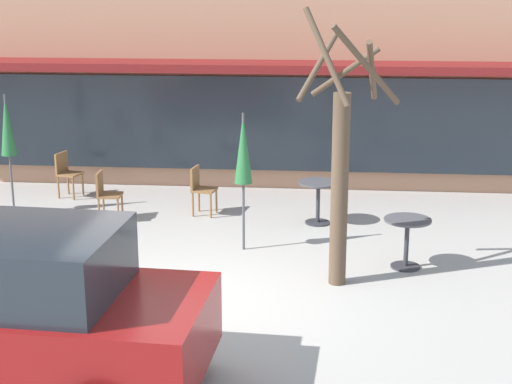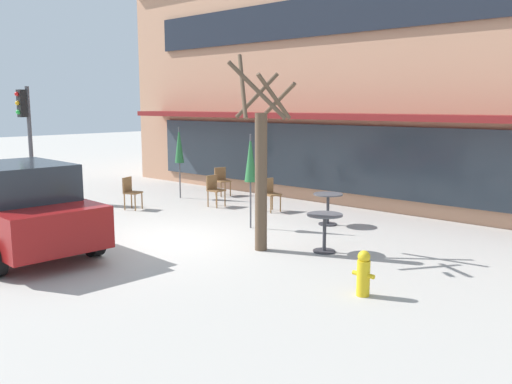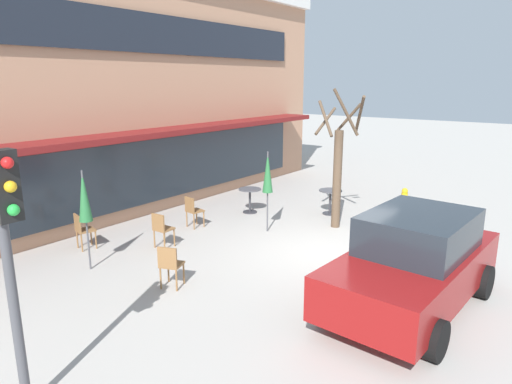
% 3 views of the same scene
% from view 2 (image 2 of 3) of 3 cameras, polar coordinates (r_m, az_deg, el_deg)
% --- Properties ---
extents(ground_plane, '(80.00, 80.00, 0.00)m').
position_cam_2_polar(ground_plane, '(11.76, -9.90, -5.05)').
color(ground_plane, '#ADA8A0').
extents(building_facade, '(17.51, 9.10, 7.40)m').
position_cam_2_polar(building_facade, '(19.24, 14.17, 11.40)').
color(building_facade, tan).
rests_on(building_facade, ground).
extents(cafe_table_near_wall, '(0.70, 0.70, 0.76)m').
position_cam_2_polar(cafe_table_near_wall, '(13.10, 7.58, -1.23)').
color(cafe_table_near_wall, '#333338').
rests_on(cafe_table_near_wall, ground).
extents(cafe_table_streetside, '(0.70, 0.70, 0.76)m').
position_cam_2_polar(cafe_table_streetside, '(10.68, 7.23, -3.60)').
color(cafe_table_streetside, '#333338').
rests_on(cafe_table_streetside, ground).
extents(patio_umbrella_green_folded, '(0.28, 0.28, 2.20)m').
position_cam_2_polar(patio_umbrella_green_folded, '(16.79, -8.09, 4.87)').
color(patio_umbrella_green_folded, '#4C4C51').
rests_on(patio_umbrella_green_folded, ground).
extents(patio_umbrella_cream_folded, '(0.28, 0.28, 2.20)m').
position_cam_2_polar(patio_umbrella_cream_folded, '(12.50, -0.58, 3.51)').
color(patio_umbrella_cream_folded, '#4C4C51').
rests_on(patio_umbrella_cream_folded, ground).
extents(cafe_chair_0, '(0.42, 0.42, 0.89)m').
position_cam_2_polar(cafe_chair_0, '(15.38, -4.40, 0.41)').
color(cafe_chair_0, olive).
rests_on(cafe_chair_0, ground).
extents(cafe_chair_1, '(0.49, 0.49, 0.89)m').
position_cam_2_polar(cafe_chair_1, '(17.25, -3.63, 1.37)').
color(cafe_chair_1, olive).
rests_on(cafe_chair_1, ground).
extents(cafe_chair_2, '(0.52, 0.52, 0.89)m').
position_cam_2_polar(cafe_chair_2, '(15.32, -13.07, 0.16)').
color(cafe_chair_2, olive).
rests_on(cafe_chair_2, ground).
extents(cafe_chair_3, '(0.46, 0.46, 0.89)m').
position_cam_2_polar(cafe_chair_3, '(14.66, 1.46, 0.00)').
color(cafe_chair_3, olive).
rests_on(cafe_chair_3, ground).
extents(parked_sedan, '(4.30, 2.21, 1.76)m').
position_cam_2_polar(parked_sedan, '(11.48, -23.83, -1.56)').
color(parked_sedan, maroon).
rests_on(parked_sedan, ground).
extents(street_tree, '(1.40, 1.40, 3.83)m').
position_cam_2_polar(street_tree, '(10.53, 0.52, 2.87)').
color(street_tree, brown).
rests_on(street_tree, ground).
extents(traffic_light_pole, '(0.26, 0.44, 3.40)m').
position_cam_2_polar(traffic_light_pole, '(17.54, -23.06, 6.60)').
color(traffic_light_pole, '#47474C').
rests_on(traffic_light_pole, ground).
extents(fire_hydrant, '(0.36, 0.20, 0.71)m').
position_cam_2_polar(fire_hydrant, '(8.40, 11.24, -8.38)').
color(fire_hydrant, gold).
rests_on(fire_hydrant, ground).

